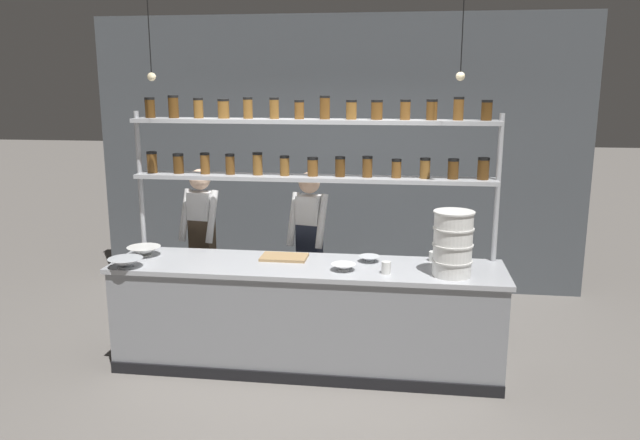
{
  "coord_description": "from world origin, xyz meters",
  "views": [
    {
      "loc": [
        0.8,
        -5.0,
        2.43
      ],
      "look_at": [
        0.09,
        0.2,
        1.26
      ],
      "focal_mm": 35.0,
      "sensor_mm": 36.0,
      "label": 1
    }
  ],
  "objects_px": {
    "prep_bowl_center_back": "(126,263)",
    "serving_cup_front": "(386,268)",
    "container_stack": "(453,244)",
    "spice_shelf_unit": "(312,152)",
    "prep_bowl_center_front": "(144,251)",
    "chef_center": "(309,243)",
    "serving_cup_by_board": "(434,256)",
    "prep_bowl_near_left": "(369,259)",
    "prep_bowl_near_right": "(344,267)",
    "chef_left": "(202,238)",
    "cutting_board": "(284,257)"
  },
  "relations": [
    {
      "from": "spice_shelf_unit",
      "to": "cutting_board",
      "type": "height_order",
      "value": "spice_shelf_unit"
    },
    {
      "from": "prep_bowl_center_front",
      "to": "cutting_board",
      "type": "bearing_deg",
      "value": 3.56
    },
    {
      "from": "prep_bowl_center_back",
      "to": "serving_cup_front",
      "type": "relative_size",
      "value": 2.9
    },
    {
      "from": "chef_center",
      "to": "serving_cup_front",
      "type": "distance_m",
      "value": 1.19
    },
    {
      "from": "prep_bowl_center_front",
      "to": "prep_bowl_center_back",
      "type": "relative_size",
      "value": 1.03
    },
    {
      "from": "chef_left",
      "to": "serving_cup_by_board",
      "type": "relative_size",
      "value": 18.27
    },
    {
      "from": "chef_center",
      "to": "prep_bowl_near_left",
      "type": "bearing_deg",
      "value": -31.62
    },
    {
      "from": "spice_shelf_unit",
      "to": "prep_bowl_near_right",
      "type": "distance_m",
      "value": 1.05
    },
    {
      "from": "serving_cup_front",
      "to": "chef_center",
      "type": "bearing_deg",
      "value": 130.29
    },
    {
      "from": "prep_bowl_center_back",
      "to": "serving_cup_front",
      "type": "bearing_deg",
      "value": 3.3
    },
    {
      "from": "chef_center",
      "to": "container_stack",
      "type": "height_order",
      "value": "chef_center"
    },
    {
      "from": "prep_bowl_center_back",
      "to": "serving_cup_by_board",
      "type": "xyz_separation_m",
      "value": [
        2.55,
        0.55,
        0.0
      ]
    },
    {
      "from": "container_stack",
      "to": "spice_shelf_unit",
      "type": "bearing_deg",
      "value": 158.19
    },
    {
      "from": "prep_bowl_near_right",
      "to": "serving_cup_by_board",
      "type": "xyz_separation_m",
      "value": [
        0.74,
        0.38,
        0.01
      ]
    },
    {
      "from": "chef_left",
      "to": "prep_bowl_center_back",
      "type": "relative_size",
      "value": 5.57
    },
    {
      "from": "spice_shelf_unit",
      "to": "cutting_board",
      "type": "xyz_separation_m",
      "value": [
        -0.22,
        -0.18,
        -0.9
      ]
    },
    {
      "from": "prep_bowl_near_left",
      "to": "serving_cup_by_board",
      "type": "relative_size",
      "value": 2.1
    },
    {
      "from": "prep_bowl_center_back",
      "to": "cutting_board",
      "type": "bearing_deg",
      "value": 19.47
    },
    {
      "from": "prep_bowl_center_back",
      "to": "prep_bowl_center_front",
      "type": "bearing_deg",
      "value": 89.46
    },
    {
      "from": "prep_bowl_near_left",
      "to": "serving_cup_by_board",
      "type": "xyz_separation_m",
      "value": [
        0.55,
        0.1,
        0.02
      ]
    },
    {
      "from": "container_stack",
      "to": "prep_bowl_center_back",
      "type": "bearing_deg",
      "value": -176.95
    },
    {
      "from": "spice_shelf_unit",
      "to": "prep_bowl_center_back",
      "type": "height_order",
      "value": "spice_shelf_unit"
    },
    {
      "from": "chef_left",
      "to": "serving_cup_front",
      "type": "bearing_deg",
      "value": -18.66
    },
    {
      "from": "prep_bowl_center_back",
      "to": "serving_cup_by_board",
      "type": "distance_m",
      "value": 2.61
    },
    {
      "from": "chef_left",
      "to": "container_stack",
      "type": "relative_size",
      "value": 3.06
    },
    {
      "from": "cutting_board",
      "to": "prep_bowl_near_left",
      "type": "distance_m",
      "value": 0.74
    },
    {
      "from": "prep_bowl_near_left",
      "to": "prep_bowl_near_right",
      "type": "relative_size",
      "value": 0.9
    },
    {
      "from": "spice_shelf_unit",
      "to": "serving_cup_by_board",
      "type": "bearing_deg",
      "value": -3.9
    },
    {
      "from": "chef_left",
      "to": "chef_center",
      "type": "bearing_deg",
      "value": 6.02
    },
    {
      "from": "chef_center",
      "to": "prep_bowl_near_left",
      "type": "relative_size",
      "value": 8.67
    },
    {
      "from": "spice_shelf_unit",
      "to": "prep_bowl_center_front",
      "type": "height_order",
      "value": "spice_shelf_unit"
    },
    {
      "from": "chef_left",
      "to": "prep_bowl_center_back",
      "type": "xyz_separation_m",
      "value": [
        -0.3,
        -1.07,
        0.04
      ]
    },
    {
      "from": "container_stack",
      "to": "prep_bowl_center_front",
      "type": "relative_size",
      "value": 1.77
    },
    {
      "from": "serving_cup_front",
      "to": "prep_bowl_near_right",
      "type": "bearing_deg",
      "value": 173.71
    },
    {
      "from": "serving_cup_by_board",
      "to": "chef_left",
      "type": "bearing_deg",
      "value": 166.81
    },
    {
      "from": "prep_bowl_center_back",
      "to": "serving_cup_front",
      "type": "height_order",
      "value": "serving_cup_front"
    },
    {
      "from": "prep_bowl_near_right",
      "to": "serving_cup_by_board",
      "type": "distance_m",
      "value": 0.84
    },
    {
      "from": "spice_shelf_unit",
      "to": "serving_cup_front",
      "type": "xyz_separation_m",
      "value": [
        0.68,
        -0.5,
        -0.87
      ]
    },
    {
      "from": "chef_center",
      "to": "serving_cup_by_board",
      "type": "xyz_separation_m",
      "value": [
        1.16,
        -0.48,
        0.05
      ]
    },
    {
      "from": "prep_bowl_center_front",
      "to": "serving_cup_front",
      "type": "xyz_separation_m",
      "value": [
        2.15,
        -0.24,
        0.01
      ]
    },
    {
      "from": "prep_bowl_center_front",
      "to": "spice_shelf_unit",
      "type": "bearing_deg",
      "value": 9.79
    },
    {
      "from": "container_stack",
      "to": "prep_bowl_near_left",
      "type": "height_order",
      "value": "container_stack"
    },
    {
      "from": "spice_shelf_unit",
      "to": "chef_center",
      "type": "relative_size",
      "value": 2.0
    },
    {
      "from": "chef_left",
      "to": "chef_center",
      "type": "distance_m",
      "value": 1.09
    },
    {
      "from": "serving_cup_by_board",
      "to": "container_stack",
      "type": "bearing_deg",
      "value": -73.26
    },
    {
      "from": "prep_bowl_center_front",
      "to": "serving_cup_by_board",
      "type": "height_order",
      "value": "serving_cup_by_board"
    },
    {
      "from": "prep_bowl_center_back",
      "to": "serving_cup_front",
      "type": "distance_m",
      "value": 2.16
    },
    {
      "from": "spice_shelf_unit",
      "to": "chef_left",
      "type": "relative_size",
      "value": 2.0
    },
    {
      "from": "cutting_board",
      "to": "prep_bowl_center_front",
      "type": "height_order",
      "value": "prep_bowl_center_front"
    },
    {
      "from": "container_stack",
      "to": "prep_bowl_near_right",
      "type": "xyz_separation_m",
      "value": [
        -0.87,
        0.02,
        -0.24
      ]
    }
  ]
}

